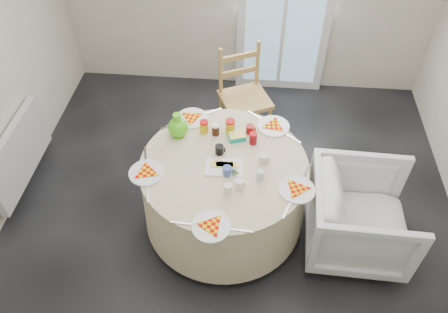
# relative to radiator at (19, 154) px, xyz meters

# --- Properties ---
(floor) EXTENTS (4.00, 4.00, 0.00)m
(floor) POSITION_rel_radiator_xyz_m (1.94, -0.20, -0.38)
(floor) COLOR black
(floor) RESTS_ON ground
(glass_door) EXTENTS (1.00, 0.08, 2.10)m
(glass_door) POSITION_rel_radiator_xyz_m (2.34, 1.75, 0.67)
(glass_door) COLOR silver
(glass_door) RESTS_ON floor
(radiator) EXTENTS (0.07, 1.00, 0.55)m
(radiator) POSITION_rel_radiator_xyz_m (0.00, 0.00, 0.00)
(radiator) COLOR silver
(radiator) RESTS_ON floor
(table) EXTENTS (1.35, 1.35, 0.68)m
(table) POSITION_rel_radiator_xyz_m (1.88, -0.27, -0.01)
(table) COLOR beige
(table) RESTS_ON floor
(wooden_chair) EXTENTS (0.59, 0.58, 1.00)m
(wooden_chair) POSITION_rel_radiator_xyz_m (1.99, 0.84, 0.09)
(wooden_chair) COLOR #A7703F
(wooden_chair) RESTS_ON floor
(armchair) EXTENTS (0.76, 0.81, 0.81)m
(armchair) POSITION_rel_radiator_xyz_m (2.98, -0.41, 0.01)
(armchair) COLOR silver
(armchair) RESTS_ON floor
(place_settings) EXTENTS (1.89, 1.89, 0.03)m
(place_settings) POSITION_rel_radiator_xyz_m (1.88, -0.27, 0.39)
(place_settings) COLOR white
(place_settings) RESTS_ON table
(jar_cluster) EXTENTS (0.52, 0.36, 0.14)m
(jar_cluster) POSITION_rel_radiator_xyz_m (1.88, 0.03, 0.44)
(jar_cluster) COLOR brown
(jar_cluster) RESTS_ON table
(butter_tub) EXTENTS (0.16, 0.13, 0.05)m
(butter_tub) POSITION_rel_radiator_xyz_m (1.96, 0.02, 0.41)
(butter_tub) COLOR #08A5A0
(butter_tub) RESTS_ON table
(green_pitcher) EXTENTS (0.20, 0.20, 0.22)m
(green_pitcher) POSITION_rel_radiator_xyz_m (1.48, 0.03, 0.49)
(green_pitcher) COLOR #50C51A
(green_pitcher) RESTS_ON table
(cheese_platter) EXTENTS (0.30, 0.20, 0.04)m
(cheese_platter) POSITION_rel_radiator_xyz_m (1.88, -0.31, 0.39)
(cheese_platter) COLOR white
(cheese_platter) RESTS_ON table
(mugs_glasses) EXTENTS (0.62, 0.62, 0.09)m
(mugs_glasses) POSITION_rel_radiator_xyz_m (2.01, -0.27, 0.43)
(mugs_glasses) COLOR gray
(mugs_glasses) RESTS_ON table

